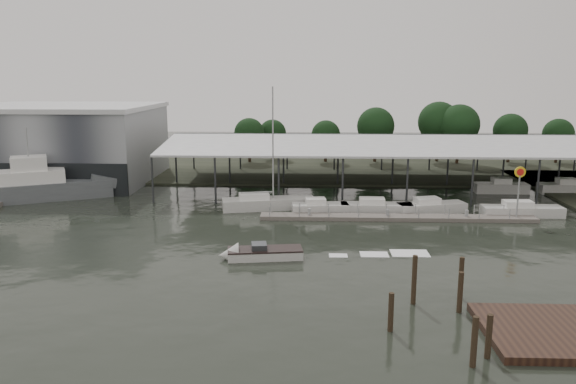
{
  "coord_description": "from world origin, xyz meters",
  "views": [
    {
      "loc": [
        6.08,
        -45.98,
        14.43
      ],
      "look_at": [
        3.77,
        11.3,
        2.5
      ],
      "focal_mm": 35.0,
      "sensor_mm": 36.0,
      "label": 1
    }
  ],
  "objects_px": {
    "shell_fuel_sign": "(519,183)",
    "white_sailboat": "(267,203)",
    "grey_trawler": "(41,186)",
    "speedboat_underway": "(258,254)"
  },
  "relations": [
    {
      "from": "shell_fuel_sign",
      "to": "white_sailboat",
      "type": "xyz_separation_m",
      "value": [
        -25.65,
        4.11,
        -3.27
      ]
    },
    {
      "from": "shell_fuel_sign",
      "to": "grey_trawler",
      "type": "bearing_deg",
      "value": 171.42
    },
    {
      "from": "shell_fuel_sign",
      "to": "grey_trawler",
      "type": "xyz_separation_m",
      "value": [
        -52.8,
        7.97,
        -2.35
      ]
    },
    {
      "from": "shell_fuel_sign",
      "to": "speedboat_underway",
      "type": "relative_size",
      "value": 0.31
    },
    {
      "from": "shell_fuel_sign",
      "to": "grey_trawler",
      "type": "relative_size",
      "value": 0.33
    },
    {
      "from": "white_sailboat",
      "to": "speedboat_underway",
      "type": "bearing_deg",
      "value": -100.08
    },
    {
      "from": "shell_fuel_sign",
      "to": "white_sailboat",
      "type": "bearing_deg",
      "value": 170.9
    },
    {
      "from": "shell_fuel_sign",
      "to": "grey_trawler",
      "type": "height_order",
      "value": "grey_trawler"
    },
    {
      "from": "grey_trawler",
      "to": "white_sailboat",
      "type": "xyz_separation_m",
      "value": [
        27.15,
        -3.86,
        -0.93
      ]
    },
    {
      "from": "white_sailboat",
      "to": "speedboat_underway",
      "type": "xyz_separation_m",
      "value": [
        0.59,
        -17.13,
        -0.26
      ]
    }
  ]
}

